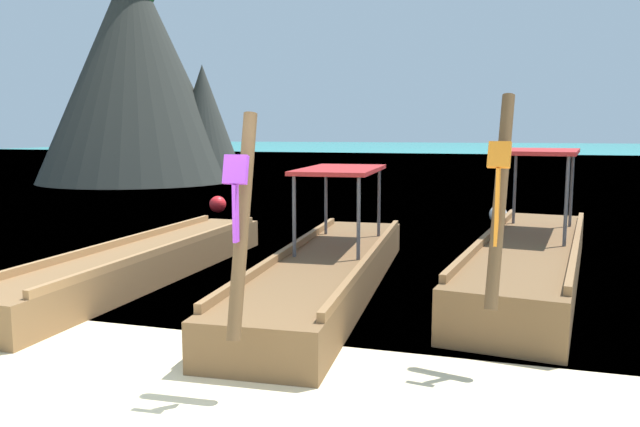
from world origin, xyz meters
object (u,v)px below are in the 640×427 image
at_px(karst_rock, 141,74).
at_px(mooring_buoy_far, 218,204).
at_px(longtail_boat_violet_ribbon, 329,269).
at_px(longtail_boat_orange_ribbon, 530,259).
at_px(longtail_boat_green_ribbon, 143,263).
at_px(mooring_buoy_near, 498,214).

height_order(karst_rock, mooring_buoy_far, karst_rock).
relative_size(longtail_boat_violet_ribbon, longtail_boat_orange_ribbon, 0.96).
bearing_deg(longtail_boat_green_ribbon, longtail_boat_orange_ribbon, 14.80).
relative_size(longtail_boat_green_ribbon, mooring_buoy_far, 14.94).
distance_m(longtail_boat_violet_ribbon, mooring_buoy_near, 7.74).
relative_size(longtail_boat_green_ribbon, karst_rock, 0.70).
bearing_deg(longtail_boat_orange_ribbon, longtail_boat_green_ribbon, -165.20).
bearing_deg(karst_rock, longtail_boat_green_ribbon, -57.76).
bearing_deg(longtail_boat_violet_ribbon, mooring_buoy_near, 73.40).
height_order(longtail_boat_green_ribbon, mooring_buoy_far, longtail_boat_green_ribbon).
bearing_deg(longtail_boat_green_ribbon, mooring_buoy_near, 56.25).
bearing_deg(karst_rock, longtail_boat_violet_ribbon, -50.98).
height_order(longtail_boat_green_ribbon, longtail_boat_orange_ribbon, longtail_boat_orange_ribbon).
xyz_separation_m(longtail_boat_green_ribbon, karst_rock, (-10.47, 16.60, 4.50)).
relative_size(longtail_boat_orange_ribbon, mooring_buoy_far, 15.67).
bearing_deg(longtail_boat_violet_ribbon, longtail_boat_green_ribbon, -176.74).
distance_m(longtail_boat_orange_ribbon, mooring_buoy_near, 6.13).
relative_size(longtail_boat_violet_ribbon, mooring_buoy_far, 15.12).
distance_m(longtail_boat_green_ribbon, mooring_buoy_far, 7.77).
relative_size(longtail_boat_green_ribbon, longtail_boat_violet_ribbon, 0.99).
distance_m(longtail_boat_violet_ribbon, mooring_buoy_far, 8.92).
distance_m(longtail_boat_violet_ribbon, longtail_boat_orange_ribbon, 3.02).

